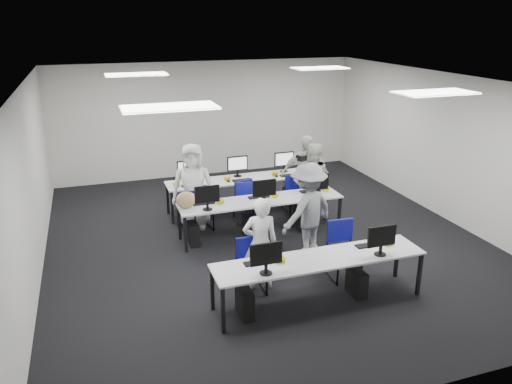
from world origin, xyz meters
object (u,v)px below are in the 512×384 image
object	(u,v)px
chair_1	(343,260)
chair_4	(296,204)
chair_7	(297,198)
student_1	(312,182)
student_3	(305,176)
chair_0	(251,275)
chair_6	(245,208)
student_2	(193,186)
chair_2	(201,216)
chair_5	(190,215)
desk_mid	(261,202)
student_0	(260,243)
desk_front	(319,261)
chair_3	(249,211)
photographer	(308,210)

from	to	relation	value
chair_1	chair_4	world-z (taller)	chair_1
chair_7	student_1	bearing A→B (deg)	-86.11
chair_1	chair_4	distance (m)	2.70
student_3	chair_0	bearing A→B (deg)	-106.09
student_1	student_3	distance (m)	0.27
chair_6	student_2	bearing A→B (deg)	-175.65
chair_2	student_3	xyz separation A→B (m)	(2.29, 0.05, 0.61)
chair_2	chair_5	xyz separation A→B (m)	(-0.21, 0.12, -0.00)
desk_mid	student_3	bearing A→B (deg)	30.49
chair_4	student_0	world-z (taller)	student_0
student_0	chair_7	bearing A→B (deg)	-113.35
chair_1	chair_4	xyz separation A→B (m)	(0.31, 2.68, -0.02)
chair_4	student_2	world-z (taller)	student_2
desk_front	chair_5	bearing A→B (deg)	110.26
desk_mid	chair_6	size ratio (longest dim) A/B	3.43
chair_3	photographer	world-z (taller)	photographer
student_1	desk_mid	bearing A→B (deg)	16.42
student_1	student_2	size ratio (longest dim) A/B	0.94
chair_6	student_1	distance (m)	1.49
chair_6	student_2	size ratio (longest dim) A/B	0.54
chair_1	student_2	xyz separation A→B (m)	(-1.88, 2.84, 0.57)
chair_6	student_0	xyz separation A→B (m)	(-0.58, -2.62, 0.46)
student_1	chair_5	bearing A→B (deg)	-11.15
chair_5	student_1	world-z (taller)	student_1
chair_0	chair_4	size ratio (longest dim) A/B	0.96
chair_3	student_1	world-z (taller)	student_1
chair_7	student_0	bearing A→B (deg)	-131.83
chair_2	photographer	xyz separation A→B (m)	(1.53, -1.78, 0.59)
chair_7	desk_front	bearing A→B (deg)	-117.12
chair_2	student_1	xyz separation A→B (m)	(2.33, -0.21, 0.55)
chair_4	student_2	size ratio (longest dim) A/B	0.51
desk_front	student_1	xyz separation A→B (m)	(1.28, 3.07, 0.14)
desk_mid	student_3	size ratio (longest dim) A/B	1.83
chair_4	student_3	size ratio (longest dim) A/B	0.50
chair_0	student_3	world-z (taller)	student_3
chair_7	desk_mid	bearing A→B (deg)	-149.66
chair_1	chair_5	distance (m)	3.45
chair_4	photographer	size ratio (longest dim) A/B	0.51
student_1	chair_0	bearing A→B (deg)	45.08
chair_0	photographer	distance (m)	1.69
desk_front	desk_mid	size ratio (longest dim) A/B	1.00
chair_3	student_3	bearing A→B (deg)	-9.34
chair_4	chair_7	distance (m)	0.33
chair_5	student_2	distance (m)	0.61
chair_1	chair_6	size ratio (longest dim) A/B	1.01
chair_2	chair_5	size ratio (longest dim) A/B	1.00
chair_1	chair_6	distance (m)	2.88
chair_1	chair_5	xyz separation A→B (m)	(-1.98, 2.83, -0.03)
chair_3	photographer	bearing A→B (deg)	-87.47
chair_5	desk_mid	bearing A→B (deg)	-37.70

